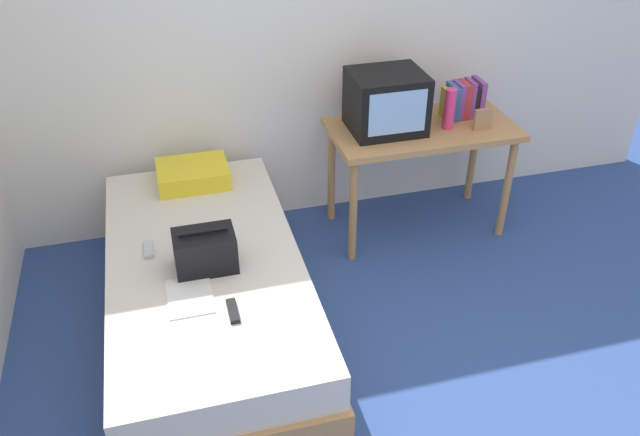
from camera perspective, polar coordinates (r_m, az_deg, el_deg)
ground_plane at (r=3.26m, az=8.55°, el=-17.22°), size 8.00×8.00×0.00m
wall_back at (r=4.13m, az=-0.86°, el=16.72°), size 5.20×0.10×2.60m
bed at (r=3.52m, az=-9.81°, el=-6.77°), size 1.00×2.00×0.51m
desk at (r=4.16m, az=8.94°, el=6.80°), size 1.16×0.60×0.75m
tv at (r=3.98m, az=5.86°, el=10.16°), size 0.44×0.39×0.36m
water_bottle at (r=4.07m, az=11.35°, el=9.41°), size 0.07×0.07×0.25m
book_row at (r=4.26m, az=12.48°, el=10.13°), size 0.24×0.17×0.24m
picture_frame at (r=4.12m, az=14.14°, el=8.42°), size 0.11×0.02×0.14m
pillow at (r=3.97m, az=-11.13°, el=3.82°), size 0.42×0.33×0.11m
handbag at (r=3.23m, az=-10.10°, el=-2.86°), size 0.30×0.20×0.22m
magazine at (r=3.12m, az=-11.41°, el=-6.78°), size 0.21×0.29×0.01m
remote_dark at (r=3.00m, az=-7.69°, el=-8.12°), size 0.04×0.16×0.02m
remote_silver at (r=3.45m, az=-14.86°, el=-2.69°), size 0.04×0.14×0.02m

